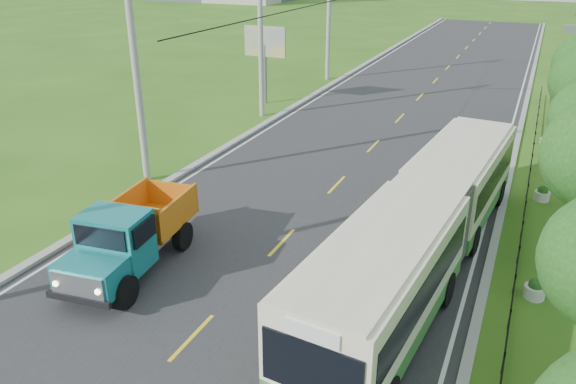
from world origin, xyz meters
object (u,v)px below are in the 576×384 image
Objects in this scene: pole_near at (137,71)px; pole_far at (329,15)px; planter_near at (535,290)px; bus at (426,221)px; planter_mid at (542,194)px; billboard_left at (265,46)px; dump_truck at (130,232)px; planter_far at (546,140)px; pole_mid at (261,35)px.

pole_near and pole_far have the same top height.
planter_near is 3.86m from bus.
billboard_left is (-18.10, 10.00, 3.58)m from planter_mid.
planter_near is 0.11× the size of dump_truck.
dump_truck is at bearing -75.32° from billboard_left.
bus is at bearing -50.83° from billboard_left.
planter_mid is 1.00× the size of planter_far.
billboard_left reaches higher than planter_far.
bus is at bearing 178.34° from planter_near.
pole_mid is at bearing -90.00° from pole_far.
pole_mid is 23.08m from planter_near.
planter_mid is at bearing -48.41° from pole_far.
pole_near reaches higher than billboard_left.
dump_truck is at bearing -122.29° from planter_far.
billboard_left is 22.53m from dump_truck.
planter_far is at bearing 83.00° from bus.
pole_near is 0.61× the size of bus.
planter_mid is at bearing -90.00° from planter_far.
pole_mid is at bearing -67.58° from billboard_left.
bus is (-3.52, -7.90, 1.59)m from planter_mid.
billboard_left is at bearing 151.08° from planter_mid.
planter_near is 0.13× the size of billboard_left.
dump_truck is (4.44, -6.66, -3.73)m from pole_near.
pole_mid is 18.88m from planter_mid.
pole_near is 14.93× the size of planter_near.
pole_far reaches higher than bus.
dump_truck is at bearing -163.58° from planter_near.
billboard_left is at bearing 94.72° from pole_near.
bus is at bearing -48.14° from pole_mid.
billboard_left is (-18.10, 18.00, 3.58)m from planter_near.
planter_far is (16.86, -11.00, -4.81)m from pole_far.
pole_mid is 14.93× the size of planter_near.
pole_near is 14.93× the size of planter_mid.
pole_mid is (0.00, 12.00, 0.00)m from pole_near.
pole_near is 12.00m from pole_mid.
pole_mid is at bearing 96.60° from dump_truck.
bus reaches higher than planter_near.
pole_near is at bearing 116.89° from dump_truck.
dump_truck is at bearing -56.34° from pole_near.
planter_near is at bearing -90.00° from planter_mid.
bus is at bearing -102.47° from planter_far.
planter_near is at bearing -90.00° from planter_far.
pole_mid is at bearing -176.61° from planter_far.
pole_mid reaches higher than planter_far.
pole_far is 14.93× the size of planter_near.
planter_far is at bearing -6.31° from billboard_left.
pole_mid reaches higher than billboard_left.
pole_far is 14.93× the size of planter_far.
dump_truck is (5.67, -21.66, -2.50)m from billboard_left.
pole_far is 31.20m from dump_truck.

